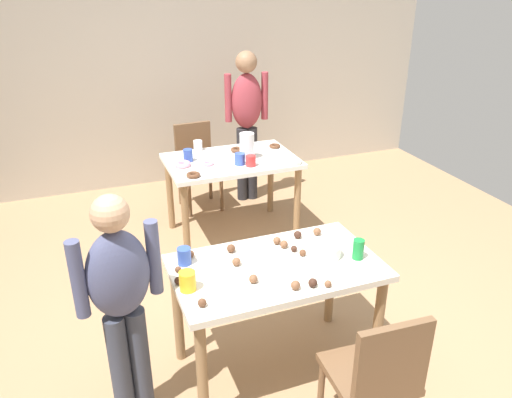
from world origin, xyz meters
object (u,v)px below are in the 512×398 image
Objects in this scene: person_adult_far at (247,114)px; soda_can at (358,249)px; pitcher_far at (247,146)px; chair_near_table at (377,374)px; person_girl_near at (121,296)px; chair_far_table at (197,161)px; dining_table_far at (232,170)px; dining_table_near at (276,281)px; mixing_bowl at (325,250)px.

person_adult_far reaches higher than soda_can.
person_adult_far is 0.79m from pitcher_far.
chair_near_table is 0.64× the size of person_girl_near.
chair_far_table is at bearing 96.56° from soda_can.
person_girl_near is (-1.19, -1.83, 0.16)m from dining_table_far.
soda_can is (1.35, -0.04, 0.01)m from person_girl_near.
dining_table_near is 0.88× the size of person_girl_near.
pitcher_far is (0.14, -0.04, 0.22)m from dining_table_far.
dining_table_far is (0.31, 1.77, 0.00)m from dining_table_near.
chair_near_table is 0.78m from mixing_bowl.
mixing_bowl reaches higher than dining_table_near.
dining_table_far is at bearing 56.96° from person_girl_near.
pitcher_far is (0.22, 2.46, 0.37)m from chair_near_table.
soda_can reaches higher than dining_table_near.
chair_far_table reaches higher than dining_table_near.
dining_table_near is 1.37× the size of chair_near_table.
dining_table_near is at bearing -104.51° from pitcher_far.
person_adult_far is at bearing 80.62° from mixing_bowl.
soda_can is (0.24, 0.62, 0.31)m from chair_near_table.
person_adult_far reaches higher than pitcher_far.
mixing_bowl is at bearing -90.23° from dining_table_far.
pitcher_far reaches higher than dining_table_near.
dining_table_far is 1.32× the size of chair_far_table.
dining_table_far is at bearing 79.99° from dining_table_near.
dining_table_near is at bearing 167.91° from soda_can.
soda_can is (0.30, -2.60, 0.31)m from chair_far_table.
person_girl_near reaches higher than chair_far_table.
person_girl_near is at bearing -123.04° from dining_table_far.
chair_far_table is 0.55× the size of person_adult_far.
dining_table_far is 0.85× the size of person_girl_near.
chair_near_table is at bearing -111.25° from soda_can.
dining_table_far is 1.89m from soda_can.
chair_near_table is 3.73× the size of pitcher_far.
chair_near_table is 1.33m from person_girl_near.
chair_near_table is 1.00× the size of chair_far_table.
person_adult_far is (0.40, 0.70, 0.30)m from dining_table_far.
person_girl_near is 1.35m from soda_can.
chair_near_table is at bearing -91.84° from dining_table_far.
dining_table_near is at bearing 107.79° from chair_near_table.
pitcher_far reaches higher than dining_table_far.
chair_far_table is 0.64× the size of person_girl_near.
chair_far_table is 2.64m from soda_can.
dining_table_far is 0.26m from pitcher_far.
dining_table_far is at bearing 88.16° from chair_near_table.
person_adult_far is 6.74× the size of pitcher_far.
chair_near_table is (-0.08, -2.49, -0.15)m from dining_table_far.
person_adult_far reaches higher than mixing_bowl.
pitcher_far reaches higher than chair_near_table.
mixing_bowl is at bearing -87.04° from chair_far_table.
person_adult_far is (0.48, 3.19, 0.45)m from chair_near_table.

